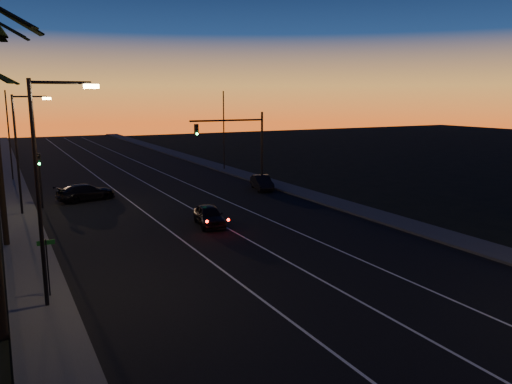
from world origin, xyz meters
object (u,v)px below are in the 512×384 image
lead_car (209,216)px  cross_car (86,192)px  signal_mast (239,137)px  right_car (262,183)px

lead_car → cross_car: 13.49m
signal_mast → cross_car: 13.88m
signal_mast → right_car: size_ratio=1.71×
signal_mast → right_car: (1.81, -1.02, -4.12)m
signal_mast → lead_car: bearing=-124.4°
lead_car → right_car: size_ratio=1.10×
lead_car → cross_car: bearing=115.5°
lead_car → right_car: 13.45m
right_car → signal_mast: bearing=150.6°
signal_mast → lead_car: (-7.40, -10.82, -4.10)m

